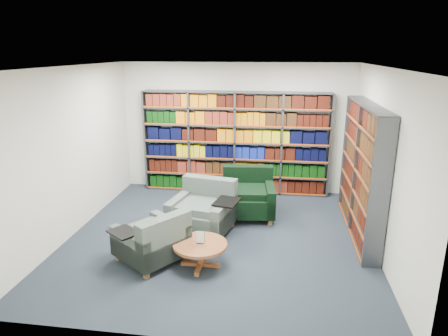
# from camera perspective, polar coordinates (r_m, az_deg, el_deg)

# --- Properties ---
(room_shell) EXTENTS (5.02, 5.02, 2.82)m
(room_shell) POSITION_cam_1_polar(r_m,az_deg,el_deg) (6.35, -0.75, 1.50)
(room_shell) COLOR #1B242C
(room_shell) RESTS_ON ground
(bookshelf_back) EXTENTS (4.00, 0.28, 2.20)m
(bookshelf_back) POSITION_cam_1_polar(r_m,az_deg,el_deg) (8.67, 1.60, 3.55)
(bookshelf_back) COLOR #47494F
(bookshelf_back) RESTS_ON ground
(bookshelf_right) EXTENTS (0.28, 2.50, 2.20)m
(bookshelf_right) POSITION_cam_1_polar(r_m,az_deg,el_deg) (7.08, 19.12, -0.38)
(bookshelf_right) COLOR #47494F
(bookshelf_right) RESTS_ON ground
(chair_teal_left) EXTENTS (1.25, 1.15, 0.89)m
(chair_teal_left) POSITION_cam_1_polar(r_m,az_deg,el_deg) (6.97, -2.82, -6.18)
(chair_teal_left) COLOR #082239
(chair_teal_left) RESTS_ON ground
(chair_green_right) EXTENTS (1.19, 1.06, 0.88)m
(chair_green_right) POSITION_cam_1_polar(r_m,az_deg,el_deg) (7.66, 3.42, -4.06)
(chair_green_right) COLOR black
(chair_green_right) RESTS_ON ground
(chair_teal_front) EXTENTS (1.22, 1.22, 0.79)m
(chair_teal_front) POSITION_cam_1_polar(r_m,az_deg,el_deg) (6.07, -9.92, -10.41)
(chair_teal_front) COLOR #082239
(chair_teal_front) RESTS_ON ground
(coffee_table) EXTENTS (0.79, 0.79, 0.55)m
(coffee_table) POSITION_cam_1_polar(r_m,az_deg,el_deg) (5.89, -3.43, -11.34)
(coffee_table) COLOR #A04C2B
(coffee_table) RESTS_ON ground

